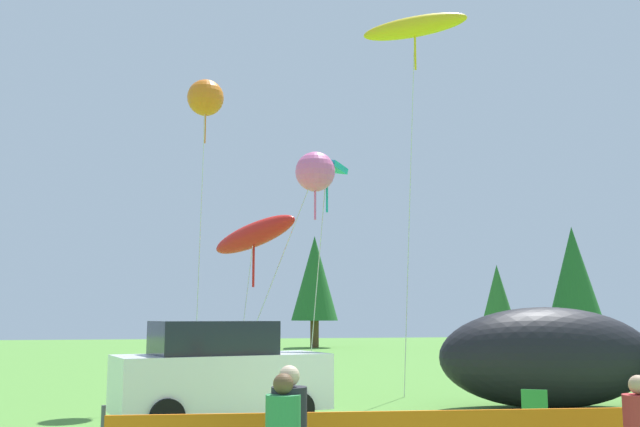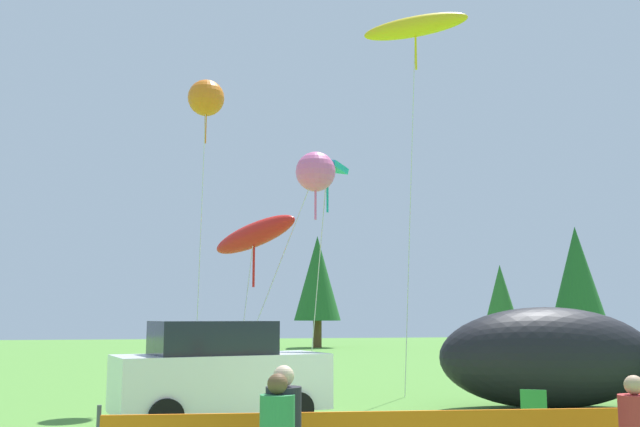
% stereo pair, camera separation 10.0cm
% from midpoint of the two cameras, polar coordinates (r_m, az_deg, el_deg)
% --- Properties ---
extents(parked_car, '(4.57, 2.65, 2.08)m').
position_cam_midpoint_polar(parked_car, '(15.06, -8.21, -12.52)').
color(parked_car, white).
rests_on(parked_car, ground).
extents(folding_chair, '(0.66, 0.66, 0.87)m').
position_cam_midpoint_polar(folding_chair, '(13.94, 16.62, -14.76)').
color(folding_chair, '#267F33').
rests_on(folding_chair, ground).
extents(inflatable_cat, '(7.14, 3.14, 2.40)m').
position_cam_midpoint_polar(inflatable_cat, '(18.52, 19.76, -11.06)').
color(inflatable_cat, black).
rests_on(inflatable_cat, ground).
extents(kite_yellow_hero, '(3.02, 1.87, 11.00)m').
position_cam_midpoint_polar(kite_yellow_hero, '(21.51, 7.45, 14.51)').
color(kite_yellow_hero, silver).
rests_on(kite_yellow_hero, ground).
extents(kite_red_lizard, '(2.31, 2.63, 4.86)m').
position_cam_midpoint_polar(kite_red_lizard, '(17.92, -5.47, -1.75)').
color(kite_red_lizard, silver).
rests_on(kite_red_lizard, ground).
extents(kite_pink_octopus, '(2.91, 1.07, 6.55)m').
position_cam_midpoint_polar(kite_pink_octopus, '(19.09, -0.55, 3.33)').
color(kite_pink_octopus, silver).
rests_on(kite_pink_octopus, ground).
extents(kite_orange_flower, '(1.02, 1.80, 8.73)m').
position_cam_midpoint_polar(kite_orange_flower, '(20.37, -9.29, 9.07)').
color(kite_orange_flower, silver).
rests_on(kite_orange_flower, ground).
extents(kite_teal_diamond, '(1.27, 1.27, 6.50)m').
position_cam_midpoint_polar(kite_teal_diamond, '(19.72, 0.39, 3.53)').
color(kite_teal_diamond, silver).
rests_on(kite_teal_diamond, ground).
extents(horizon_tree_east, '(3.56, 3.56, 8.49)m').
position_cam_midpoint_polar(horizon_tree_east, '(53.26, 19.57, -4.50)').
color(horizon_tree_east, brown).
rests_on(horizon_tree_east, ground).
extents(horizon_tree_west, '(3.29, 3.29, 7.86)m').
position_cam_midpoint_polar(horizon_tree_west, '(53.78, 19.67, -4.94)').
color(horizon_tree_west, brown).
rests_on(horizon_tree_west, ground).
extents(horizon_tree_mid, '(2.45, 2.45, 5.85)m').
position_cam_midpoint_polar(horizon_tree_mid, '(52.60, 13.97, -6.45)').
color(horizon_tree_mid, brown).
rests_on(horizon_tree_mid, ground).
extents(horizon_tree_northeast, '(3.33, 3.33, 7.94)m').
position_cam_midpoint_polar(horizon_tree_northeast, '(51.20, -0.49, -5.22)').
color(horizon_tree_northeast, brown).
rests_on(horizon_tree_northeast, ground).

